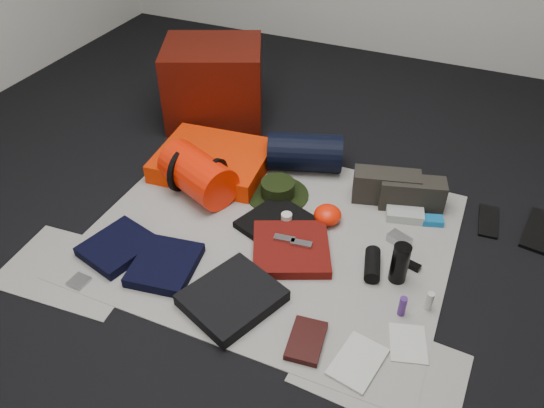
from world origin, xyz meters
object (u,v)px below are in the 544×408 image
at_px(navy_duffel, 305,152).
at_px(compact_camera, 399,240).
at_px(sleeping_pad, 213,161).
at_px(paperback_book, 306,341).
at_px(water_bottle, 400,263).
at_px(red_cabinet, 214,83).
at_px(stuff_sack, 198,174).

distance_m(navy_duffel, compact_camera, 0.72).
relative_size(sleeping_pad, paperback_book, 2.94).
bearing_deg(paperback_book, water_bottle, 56.00).
distance_m(red_cabinet, stuff_sack, 0.78).
bearing_deg(red_cabinet, paperback_book, -74.49).
distance_m(water_bottle, paperback_book, 0.52).
relative_size(navy_duffel, water_bottle, 2.11).
xyz_separation_m(red_cabinet, paperback_book, (1.11, -1.37, -0.21)).
relative_size(sleeping_pad, stuff_sack, 1.50).
relative_size(water_bottle, compact_camera, 1.81).
xyz_separation_m(navy_duffel, paperback_book, (0.41, -1.06, -0.09)).
distance_m(red_cabinet, navy_duffel, 0.77).
distance_m(navy_duffel, paperback_book, 1.14).
bearing_deg(stuff_sack, paperback_book, -38.21).
distance_m(stuff_sack, water_bottle, 1.08).
bearing_deg(stuff_sack, navy_duffel, 45.01).
bearing_deg(compact_camera, water_bottle, -55.53).
height_order(red_cabinet, water_bottle, red_cabinet).
distance_m(sleeping_pad, water_bottle, 1.17).
xyz_separation_m(navy_duffel, compact_camera, (0.60, -0.38, -0.08)).
height_order(stuff_sack, navy_duffel, stuff_sack).
bearing_deg(navy_duffel, stuff_sack, -153.68).
height_order(red_cabinet, paperback_book, red_cabinet).
bearing_deg(stuff_sack, water_bottle, -10.21).
height_order(red_cabinet, navy_duffel, red_cabinet).
distance_m(stuff_sack, navy_duffel, 0.58).
height_order(navy_duffel, water_bottle, navy_duffel).
xyz_separation_m(red_cabinet, stuff_sack, (0.29, -0.72, -0.12)).
bearing_deg(navy_duffel, sleeping_pad, -174.78).
height_order(sleeping_pad, paperback_book, sleeping_pad).
relative_size(stuff_sack, water_bottle, 2.06).
xyz_separation_m(red_cabinet, sleeping_pad, (0.25, -0.50, -0.18)).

